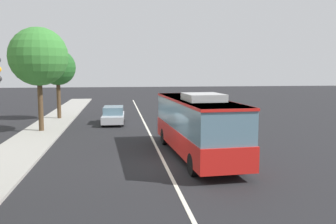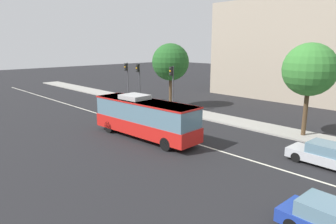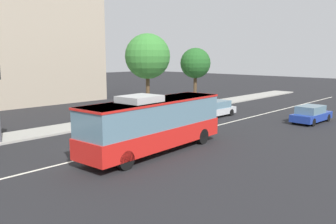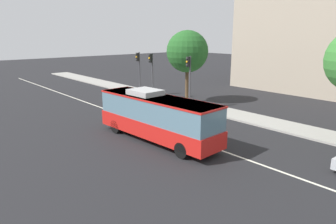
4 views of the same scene
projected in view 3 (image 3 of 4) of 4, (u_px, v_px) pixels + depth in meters
The scene contains 8 objects.
ground_plane at pixel (112, 152), 20.87m from camera, with size 160.00×160.00×0.00m, color black.
sidewalk_kerb at pixel (46, 131), 26.14m from camera, with size 80.00×3.03×0.14m, color #9E9B93.
lane_centre_line at pixel (112, 152), 20.87m from camera, with size 76.00×0.16×0.01m, color silver.
transit_bus at pixel (154, 122), 20.55m from camera, with size 10.13×3.09×3.46m.
sedan_blue at pixel (311, 114), 29.85m from camera, with size 4.58×2.00×1.46m.
sedan_silver at pixel (215, 109), 32.84m from camera, with size 4.56×1.95×1.46m.
street_tree_kerbside_left at pixel (148, 57), 32.97m from camera, with size 4.25×4.25×7.71m.
street_tree_kerbside_centre at pixel (195, 63), 37.96m from camera, with size 3.28×3.28×6.48m.
Camera 3 is at (-12.51, -16.24, 5.65)m, focal length 37.58 mm.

